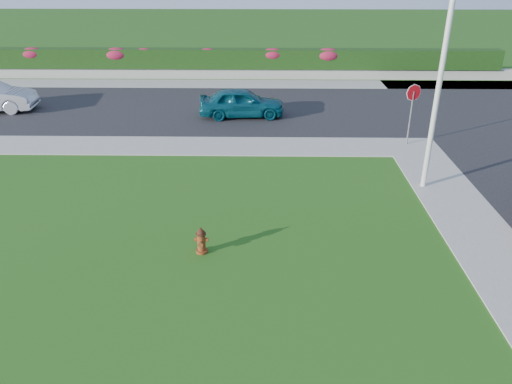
{
  "coord_description": "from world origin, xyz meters",
  "views": [
    {
      "loc": [
        1.22,
        -9.19,
        6.85
      ],
      "look_at": [
        1.02,
        3.1,
        0.9
      ],
      "focal_mm": 35.0,
      "sensor_mm": 36.0,
      "label": 1
    }
  ],
  "objects_px": {
    "fire_hydrant": "(201,241)",
    "stop_sign": "(413,101)",
    "utility_pole": "(437,99)",
    "sedan_teal": "(242,102)"
  },
  "relations": [
    {
      "from": "fire_hydrant",
      "to": "utility_pole",
      "type": "height_order",
      "value": "utility_pole"
    },
    {
      "from": "fire_hydrant",
      "to": "stop_sign",
      "type": "height_order",
      "value": "stop_sign"
    },
    {
      "from": "utility_pole",
      "to": "sedan_teal",
      "type": "bearing_deg",
      "value": 129.83
    },
    {
      "from": "fire_hydrant",
      "to": "sedan_teal",
      "type": "height_order",
      "value": "sedan_teal"
    },
    {
      "from": "fire_hydrant",
      "to": "stop_sign",
      "type": "relative_size",
      "value": 0.29
    },
    {
      "from": "utility_pole",
      "to": "stop_sign",
      "type": "xyz_separation_m",
      "value": [
        0.47,
        3.9,
        -1.13
      ]
    },
    {
      "from": "fire_hydrant",
      "to": "utility_pole",
      "type": "xyz_separation_m",
      "value": [
        6.68,
        4.0,
        2.56
      ]
    },
    {
      "from": "sedan_teal",
      "to": "stop_sign",
      "type": "distance_m",
      "value": 7.56
    },
    {
      "from": "stop_sign",
      "to": "fire_hydrant",
      "type": "bearing_deg",
      "value": -130.45
    },
    {
      "from": "fire_hydrant",
      "to": "stop_sign",
      "type": "bearing_deg",
      "value": 48.97
    }
  ]
}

